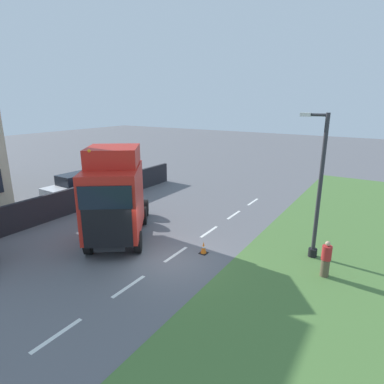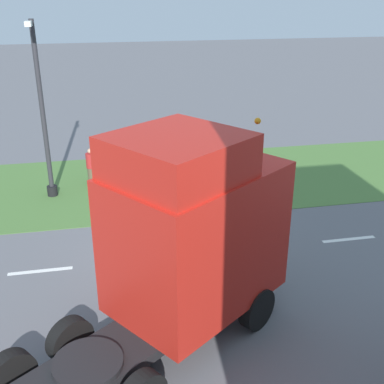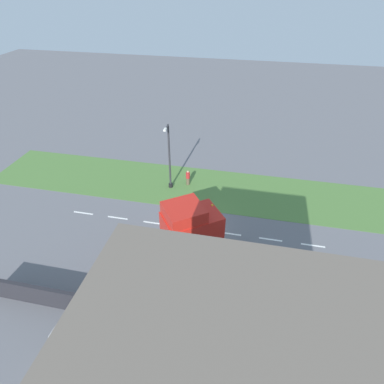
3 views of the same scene
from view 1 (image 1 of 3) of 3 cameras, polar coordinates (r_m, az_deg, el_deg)
ground_plane at (r=14.90m, az=-4.46°, el=-12.01°), size 120.00×120.00×0.00m
grass_verge at (r=12.75m, az=18.99°, el=-18.15°), size 7.00×44.00×0.01m
lane_markings at (r=15.40m, az=-2.89°, el=-10.99°), size 0.16×21.00×0.00m
boundary_wall at (r=20.87m, az=-24.82°, el=-2.77°), size 0.25×24.00×1.62m
lorry_cab at (r=16.14m, az=-13.58°, el=-0.86°), size 5.94×6.82×4.99m
parked_car at (r=24.29m, az=-19.83°, el=0.69°), size 2.05×4.60×2.01m
lamp_post at (r=15.17m, az=21.39°, el=-0.70°), size 1.32×0.39×6.50m
pedestrian at (r=14.38m, az=22.71°, el=-11.01°), size 0.39×0.39×1.56m
traffic_cone_lead at (r=15.36m, az=2.06°, el=-9.89°), size 0.36×0.36×0.58m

